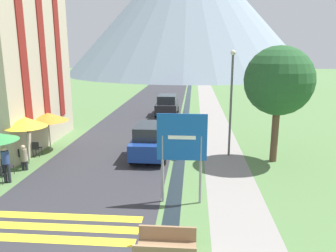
{
  "coord_description": "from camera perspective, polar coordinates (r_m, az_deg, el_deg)",
  "views": [
    {
      "loc": [
        1.9,
        -6.66,
        5.68
      ],
      "look_at": [
        0.58,
        10.0,
        1.8
      ],
      "focal_mm": 35.0,
      "sensor_mm": 36.0,
      "label": 1
    }
  ],
  "objects": [
    {
      "name": "streetlamp",
      "position": [
        17.79,
        10.95,
        5.27
      ],
      "size": [
        0.28,
        0.28,
        5.7
      ],
      "color": "#515156",
      "rests_on": "ground_plane"
    },
    {
      "name": "road_sign",
      "position": [
        12.06,
        2.42,
        -3.37
      ],
      "size": [
        1.85,
        0.11,
        3.45
      ],
      "color": "gray",
      "rests_on": "ground_plane"
    },
    {
      "name": "cafe_umbrella_middle_yellow",
      "position": [
        17.83,
        -23.6,
        0.63
      ],
      "size": [
        2.1,
        2.1,
        2.43
      ],
      "color": "#B7B2A8",
      "rests_on": "ground_plane"
    },
    {
      "name": "person_standing_terrace",
      "position": [
        15.93,
        -26.43,
        -5.59
      ],
      "size": [
        0.32,
        0.32,
        1.66
      ],
      "color": "#282833",
      "rests_on": "ground_plane"
    },
    {
      "name": "cafe_umbrella_rear_orange",
      "position": [
        19.9,
        -20.16,
        1.51
      ],
      "size": [
        2.26,
        2.26,
        2.2
      ],
      "color": "#B7B2A8",
      "rests_on": "ground_plane"
    },
    {
      "name": "footpath",
      "position": [
        37.14,
        7.13,
        4.17
      ],
      "size": [
        2.2,
        60.0,
        0.01
      ],
      "color": "gray",
      "rests_on": "ground_plane"
    },
    {
      "name": "ground_plane",
      "position": [
        27.32,
        0.45,
        1.06
      ],
      "size": [
        160.0,
        160.0,
        0.0
      ],
      "primitive_type": "plane",
      "color": "#517542"
    },
    {
      "name": "tree_by_path",
      "position": [
        17.33,
        18.73,
        7.41
      ],
      "size": [
        3.46,
        3.46,
        5.93
      ],
      "color": "brown",
      "rests_on": "ground_plane"
    },
    {
      "name": "person_seated_near",
      "position": [
        17.28,
        -23.84,
        -4.83
      ],
      "size": [
        0.32,
        0.32,
        1.28
      ],
      "color": "#282833",
      "rests_on": "ground_plane"
    },
    {
      "name": "drainage_channel",
      "position": [
        37.1,
        3.42,
        4.24
      ],
      "size": [
        0.6,
        60.0,
        0.0
      ],
      "color": "black",
      "rests_on": "ground_plane"
    },
    {
      "name": "mountain_distant",
      "position": [
        84.38,
        3.49,
        19.99
      ],
      "size": [
        58.81,
        58.81,
        31.79
      ],
      "color": "gray",
      "rests_on": "ground_plane"
    },
    {
      "name": "road",
      "position": [
        37.36,
        -2.28,
        4.31
      ],
      "size": [
        6.4,
        60.0,
        0.01
      ],
      "color": "#2D2D33",
      "rests_on": "ground_plane"
    },
    {
      "name": "cafe_chair_middle",
      "position": [
        18.24,
        -24.43,
        -4.6
      ],
      "size": [
        0.4,
        0.4,
        0.85
      ],
      "rotation": [
        0.0,
        0.0,
        0.46
      ],
      "color": "#232328",
      "rests_on": "ground_plane"
    },
    {
      "name": "parked_car_near",
      "position": [
        17.77,
        -3.07,
        -2.53
      ],
      "size": [
        1.88,
        4.09,
        1.82
      ],
      "color": "navy",
      "rests_on": "ground_plane"
    },
    {
      "name": "cafe_chair_far_left",
      "position": [
        19.24,
        -21.95,
        -3.49
      ],
      "size": [
        0.4,
        0.4,
        0.85
      ],
      "rotation": [
        0.0,
        0.0,
        0.35
      ],
      "color": "#232328",
      "rests_on": "ground_plane"
    },
    {
      "name": "crosswalk_marking",
      "position": [
        11.83,
        -18.72,
        -16.35
      ],
      "size": [
        5.44,
        1.84,
        0.01
      ],
      "color": "yellow",
      "rests_on": "ground_plane"
    },
    {
      "name": "cafe_chair_near_left",
      "position": [
        16.87,
        -26.26,
        -6.18
      ],
      "size": [
        0.4,
        0.4,
        0.85
      ],
      "rotation": [
        0.0,
        0.0,
        -0.16
      ],
      "color": "#232328",
      "rests_on": "ground_plane"
    },
    {
      "name": "parked_car_far",
      "position": [
        29.29,
        -0.15,
        3.69
      ],
      "size": [
        1.94,
        4.07,
        1.82
      ],
      "color": "black",
      "rests_on": "ground_plane"
    },
    {
      "name": "footbridge",
      "position": [
        9.82,
        -0.35,
        -20.69
      ],
      "size": [
        1.7,
        1.1,
        0.65
      ],
      "color": "#846647",
      "rests_on": "ground_plane"
    }
  ]
}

